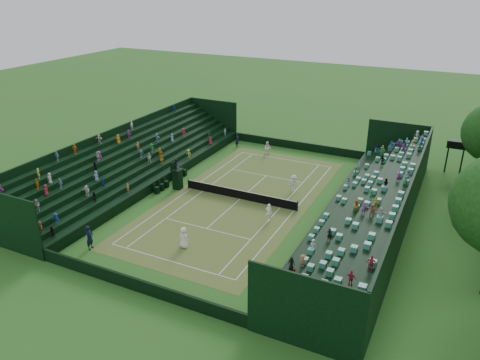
{
  "coord_description": "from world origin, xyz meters",
  "views": [
    {
      "loc": [
        17.76,
        -36.17,
        19.4
      ],
      "look_at": [
        0.0,
        0.0,
        2.0
      ],
      "focal_mm": 35.0,
      "sensor_mm": 36.0,
      "label": 1
    }
  ],
  "objects": [
    {
      "name": "player_far_west",
      "position": [
        -2.42,
        12.34,
        0.84
      ],
      "size": [
        0.95,
        0.83,
        1.68
      ],
      "primitive_type": "imported",
      "rotation": [
        0.0,
        0.0,
        0.26
      ],
      "color": "white",
      "rests_on": "ground"
    },
    {
      "name": "scoreboard_tower",
      "position": [
        17.75,
        16.0,
        3.14
      ],
      "size": [
        2.0,
        1.0,
        3.7
      ],
      "color": "black",
      "rests_on": "ground"
    },
    {
      "name": "ground",
      "position": [
        0.0,
        0.0,
        0.0
      ],
      "size": [
        160.0,
        160.0,
        0.0
      ],
      "primitive_type": "plane",
      "color": "#296720",
      "rests_on": "ground"
    },
    {
      "name": "tennis_net",
      "position": [
        0.0,
        0.0,
        0.53
      ],
      "size": [
        11.67,
        0.1,
        1.06
      ],
      "color": "black",
      "rests_on": "ground"
    },
    {
      "name": "south_grandstand",
      "position": [
        -12.66,
        0.0,
        1.55
      ],
      "size": [
        6.6,
        32.0,
        4.9
      ],
      "color": "black",
      "rests_on": "ground"
    },
    {
      "name": "north_grandstand",
      "position": [
        12.66,
        0.0,
        1.55
      ],
      "size": [
        6.6,
        32.0,
        4.9
      ],
      "color": "black",
      "rests_on": "ground"
    },
    {
      "name": "line_judge_north",
      "position": [
        -6.98,
        13.43,
        0.86
      ],
      "size": [
        0.45,
        0.65,
        1.73
      ],
      "primitive_type": "imported",
      "rotation": [
        0.0,
        0.0,
        1.51
      ],
      "color": "black",
      "rests_on": "ground"
    },
    {
      "name": "courtside_chairs",
      "position": [
        -7.93,
        0.09,
        0.38
      ],
      "size": [
        0.46,
        5.44,
        1.01
      ],
      "color": "black",
      "rests_on": "ground"
    },
    {
      "name": "player_near_west",
      "position": [
        -0.09,
        -9.76,
        0.88
      ],
      "size": [
        0.92,
        0.67,
        1.75
      ],
      "primitive_type": "imported",
      "rotation": [
        0.0,
        0.0,
        3.0
      ],
      "color": "white",
      "rests_on": "ground"
    },
    {
      "name": "perimeter_wall_south",
      "position": [
        0.0,
        -15.88,
        0.5
      ],
      "size": [
        17.17,
        0.2,
        1.0
      ],
      "primitive_type": "cube",
      "color": "black",
      "rests_on": "ground"
    },
    {
      "name": "perimeter_wall_north",
      "position": [
        0.0,
        15.88,
        0.5
      ],
      "size": [
        17.17,
        0.2,
        1.0
      ],
      "primitive_type": "cube",
      "color": "black",
      "rests_on": "ground"
    },
    {
      "name": "player_near_east",
      "position": [
        4.14,
        -2.77,
        0.82
      ],
      "size": [
        0.64,
        0.46,
        1.65
      ],
      "primitive_type": "imported",
      "rotation": [
        0.0,
        0.0,
        3.26
      ],
      "color": "white",
      "rests_on": "ground"
    },
    {
      "name": "perimeter_wall_west",
      "position": [
        -8.48,
        0.0,
        0.5
      ],
      "size": [
        0.2,
        31.77,
        1.0
      ],
      "primitive_type": "cube",
      "color": "black",
      "rests_on": "ground"
    },
    {
      "name": "line_judge_south",
      "position": [
        -6.52,
        -13.13,
        1.0
      ],
      "size": [
        0.62,
        0.81,
        2.01
      ],
      "primitive_type": "imported",
      "rotation": [
        0.0,
        0.0,
        1.78
      ],
      "color": "black",
      "rests_on": "ground"
    },
    {
      "name": "umpire_chair",
      "position": [
        -6.69,
        -0.54,
        1.34
      ],
      "size": [
        1.0,
        1.0,
        3.14
      ],
      "color": "black",
      "rests_on": "ground"
    },
    {
      "name": "player_far_east",
      "position": [
        3.9,
        4.05,
        0.85
      ],
      "size": [
        1.26,
        1.12,
        1.69
      ],
      "primitive_type": "imported",
      "rotation": [
        0.0,
        0.0,
        0.57
      ],
      "color": "white",
      "rests_on": "ground"
    },
    {
      "name": "perimeter_wall_east",
      "position": [
        8.48,
        0.0,
        0.5
      ],
      "size": [
        0.2,
        31.77,
        1.0
      ],
      "primitive_type": "cube",
      "color": "black",
      "rests_on": "ground"
    },
    {
      "name": "court_surface",
      "position": [
        0.0,
        0.0,
        0.01
      ],
      "size": [
        12.97,
        26.77,
        0.01
      ],
      "primitive_type": "cube",
      "color": "#316923",
      "rests_on": "ground"
    }
  ]
}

